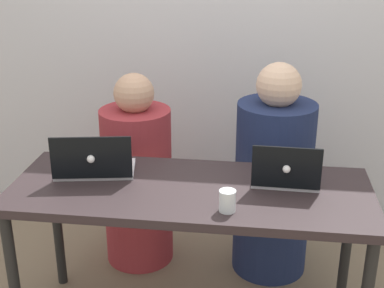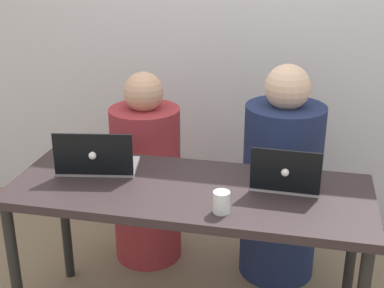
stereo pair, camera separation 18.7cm
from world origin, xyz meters
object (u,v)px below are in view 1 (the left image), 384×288
at_px(laptop_back_right, 285,175).
at_px(person_on_left, 138,180).
at_px(person_on_right, 273,182).
at_px(laptop_back_left, 94,165).
at_px(water_glass_right, 227,202).

bearing_deg(laptop_back_right, person_on_left, -30.18).
xyz_separation_m(person_on_right, laptop_back_left, (-0.83, -0.50, 0.27)).
height_order(person_on_left, person_on_right, person_on_right).
distance_m(person_on_right, water_glass_right, 0.83).
distance_m(person_on_left, person_on_right, 0.75).
height_order(person_on_right, water_glass_right, person_on_right).
bearing_deg(person_on_right, laptop_back_right, 80.22).
height_order(laptop_back_right, water_glass_right, laptop_back_right).
height_order(person_on_left, water_glass_right, person_on_left).
distance_m(person_on_left, laptop_back_left, 0.59).
bearing_deg(laptop_back_left, water_glass_right, 147.27).
relative_size(person_on_right, water_glass_right, 13.23).
xyz_separation_m(person_on_right, water_glass_right, (-0.20, -0.76, 0.26)).
relative_size(person_on_left, laptop_back_left, 2.84).
bearing_deg(person_on_left, laptop_back_right, 161.27).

